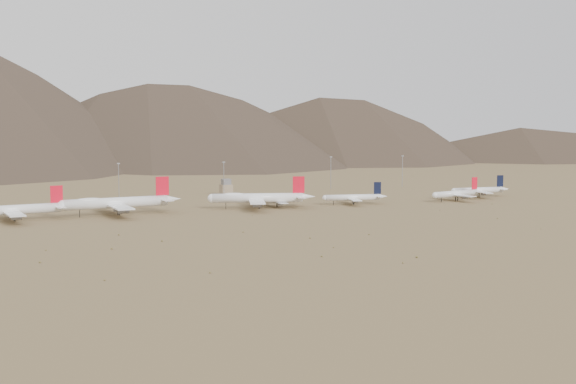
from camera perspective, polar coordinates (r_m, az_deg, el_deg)
name	(u,v)px	position (r m, az deg, el deg)	size (l,w,h in m)	color
ground	(247,217)	(467.62, -2.92, -1.79)	(3000.00, 3000.00, 0.00)	olive
mountain_ridge	(41,55)	(1345.75, -17.14, 9.26)	(4400.00, 1000.00, 300.00)	#4D3B2E
widebody_west	(13,210)	(473.28, -18.98, -1.20)	(64.13, 49.44, 19.05)	white
widebody_centre	(117,203)	(484.49, -12.08, -0.74)	(74.06, 56.81, 21.98)	white
widebody_east	(258,198)	(506.01, -2.16, -0.41)	(65.80, 52.38, 20.31)	white
narrowbody_a	(278,200)	(515.71, -0.75, -0.59)	(40.17, 28.72, 13.25)	white
narrowbody_b	(354,197)	(530.65, 4.73, -0.38)	(43.73, 32.21, 14.69)	white
narrowbody_c	(457,194)	(563.37, 11.94, -0.11)	(46.70, 34.06, 15.51)	white
narrowbody_d	(480,190)	(591.36, 13.46, 0.13)	(46.56, 33.74, 15.40)	white
control_tower	(226,188)	(589.19, -4.42, 0.28)	(8.00, 8.00, 12.00)	gray
mast_west	(119,179)	(570.02, -11.95, 0.89)	(2.00, 0.60, 25.70)	gray
mast_centre	(224,178)	(574.22, -4.59, 1.03)	(2.00, 0.60, 25.70)	gray
mast_east	(331,171)	(638.91, 3.06, 1.51)	(2.00, 0.60, 25.70)	gray
mast_far_east	(402,170)	(659.03, 8.14, 1.59)	(2.00, 0.60, 25.70)	gray
desert_scrub	(221,245)	(369.72, -4.79, -3.75)	(437.88, 181.22, 0.87)	olive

